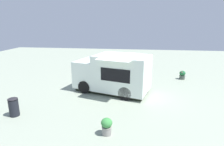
# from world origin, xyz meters

# --- Properties ---
(ground_plane) EXTENTS (40.00, 40.00, 0.00)m
(ground_plane) POSITION_xyz_m (0.00, 0.00, 0.00)
(ground_plane) COLOR #949F8B
(food_truck) EXTENTS (5.14, 3.86, 2.43)m
(food_truck) POSITION_xyz_m (-0.46, 0.26, 1.16)
(food_truck) COLOR white
(food_truck) RESTS_ON ground_plane
(person_customer) EXTENTS (0.70, 0.75, 0.87)m
(person_customer) POSITION_xyz_m (-3.74, 4.68, 0.33)
(person_customer) COLOR navy
(person_customer) RESTS_ON ground_plane
(planter_flowering_near) EXTENTS (0.46, 0.46, 0.72)m
(planter_flowering_near) POSITION_xyz_m (-0.11, -4.65, 0.39)
(planter_flowering_near) COLOR gray
(planter_flowering_near) RESTS_ON ground_plane
(planter_flowering_far) EXTENTS (0.46, 0.46, 0.68)m
(planter_flowering_far) POSITION_xyz_m (4.62, 3.66, 0.35)
(planter_flowering_far) COLOR #444E46
(planter_flowering_far) RESTS_ON ground_plane
(trash_bin) EXTENTS (0.46, 0.46, 0.92)m
(trash_bin) POSITION_xyz_m (-4.79, -3.69, 0.47)
(trash_bin) COLOR black
(trash_bin) RESTS_ON ground_plane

